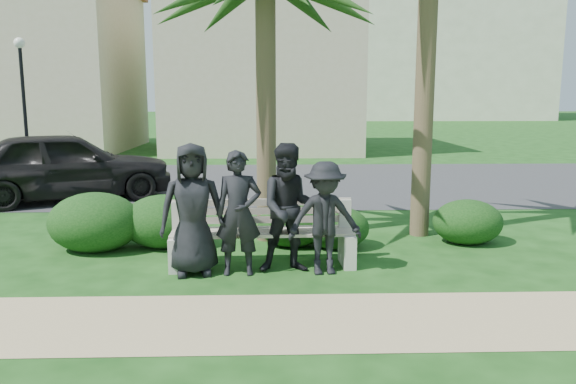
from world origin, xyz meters
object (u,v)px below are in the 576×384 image
at_px(man_c, 290,208).
at_px(man_d, 325,218).
at_px(street_lamp, 22,79).
at_px(car_a, 65,166).
at_px(man_b, 239,213).
at_px(park_bench, 263,238).
at_px(man_a, 192,209).

xyz_separation_m(man_c, man_d, (0.46, -0.12, -0.12)).
distance_m(street_lamp, car_a, 7.84).
distance_m(man_b, man_d, 1.15).
bearing_deg(park_bench, car_a, 129.36).
distance_m(man_c, car_a, 7.37).
xyz_separation_m(man_b, man_c, (0.69, 0.10, 0.04)).
bearing_deg(man_c, man_d, -18.33).
bearing_deg(man_c, man_b, -175.54).
distance_m(park_bench, man_a, 1.10).
relative_size(park_bench, man_a, 1.46).
height_order(man_c, man_d, man_c).
height_order(park_bench, man_c, man_c).
distance_m(park_bench, man_c, 0.66).
bearing_deg(man_d, car_a, 128.55).
bearing_deg(street_lamp, car_a, -61.13).
relative_size(man_c, car_a, 0.37).
bearing_deg(man_c, park_bench, 140.85).
bearing_deg(man_d, street_lamp, 121.02).
bearing_deg(man_d, man_a, 172.93).
bearing_deg(park_bench, man_c, -37.05).
distance_m(street_lamp, man_c, 14.95).
height_order(park_bench, man_d, man_d).
xyz_separation_m(street_lamp, car_a, (3.64, -6.61, -2.14)).
height_order(street_lamp, man_c, street_lamp).
relative_size(man_a, man_d, 1.16).
distance_m(park_bench, car_a, 6.93).
xyz_separation_m(street_lamp, man_d, (9.05, -12.18, -2.18)).
xyz_separation_m(street_lamp, man_c, (8.59, -12.06, -2.06)).
distance_m(man_a, man_b, 0.62).
relative_size(street_lamp, park_bench, 1.66).
bearing_deg(park_bench, man_a, -162.18).
bearing_deg(man_a, car_a, 114.08).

